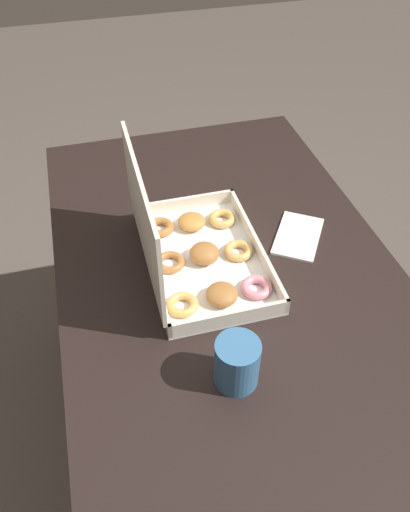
{
  "coord_description": "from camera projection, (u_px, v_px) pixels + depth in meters",
  "views": [
    {
      "loc": [
        -0.75,
        0.25,
        1.56
      ],
      "look_at": [
        0.02,
        0.04,
        0.79
      ],
      "focal_mm": 35.0,
      "sensor_mm": 36.0,
      "label": 1
    }
  ],
  "objects": [
    {
      "name": "coffee_mug",
      "position": [
        237.0,
        362.0,
        0.86
      ],
      "size": [
        0.08,
        0.08,
        0.1
      ],
      "color": "teal",
      "rests_on": "dining_table"
    },
    {
      "name": "ground_plane",
      "position": [
        220.0,
        430.0,
        1.65
      ],
      "size": [
        8.0,
        8.0,
        0.0
      ],
      "primitive_type": "plane",
      "color": "#564C44"
    },
    {
      "name": "paper_napkin",
      "position": [
        298.0,
        236.0,
        1.17
      ],
      "size": [
        0.18,
        0.17,
        0.01
      ],
      "color": "white",
      "rests_on": "dining_table"
    },
    {
      "name": "donut_box",
      "position": [
        190.0,
        248.0,
        1.07
      ],
      "size": [
        0.38,
        0.25,
        0.26
      ],
      "color": "white",
      "rests_on": "dining_table"
    },
    {
      "name": "dining_table",
      "position": [
        225.0,
        298.0,
        1.19
      ],
      "size": [
        1.2,
        0.74,
        0.77
      ],
      "color": "black",
      "rests_on": "ground_plane"
    }
  ]
}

